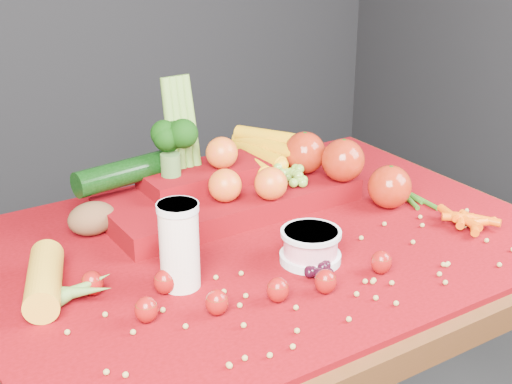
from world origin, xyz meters
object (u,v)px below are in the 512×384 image
yogurt_bowl (311,245)px  produce_mound (243,178)px  milk_glass (179,243)px  table (262,288)px

yogurt_bowl → produce_mound: produce_mound is taller
milk_glass → yogurt_bowl: size_ratio=1.36×
yogurt_bowl → produce_mound: size_ratio=0.18×
table → produce_mound: produce_mound is taller
table → milk_glass: milk_glass is taller
table → milk_glass: (-0.21, -0.07, 0.19)m
produce_mound → milk_glass: bearing=-139.4°
milk_glass → yogurt_bowl: bearing=-11.6°
yogurt_bowl → milk_glass: bearing=168.4°
milk_glass → yogurt_bowl: (0.23, -0.05, -0.05)m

